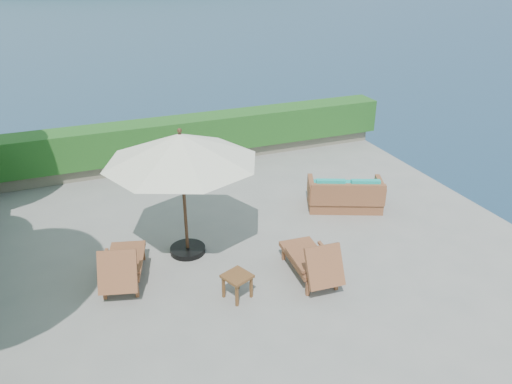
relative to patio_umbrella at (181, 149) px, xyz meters
name	(u,v)px	position (x,y,z in m)	size (l,w,h in m)	color
ground	(257,258)	(1.25, -0.75, -2.29)	(12.00, 12.00, 0.00)	gray
foundation	(257,318)	(1.25, -0.75, -3.84)	(12.00, 12.00, 3.00)	#60594C
ocean	(257,368)	(1.25, -0.75, -5.29)	(600.00, 600.00, 0.00)	#182C4C
planter_wall_far	(187,156)	(1.25, 4.85, -2.11)	(12.00, 0.60, 0.36)	gray
hedge_far	(186,135)	(1.25, 4.85, -1.44)	(12.40, 0.90, 1.00)	#164D1A
patio_umbrella	(181,149)	(0.00, 0.00, 0.00)	(3.03, 3.03, 2.71)	black
lounge_left	(122,265)	(-1.38, -0.60, -1.89)	(1.09, 1.78, 0.96)	brown
lounge_right	(313,261)	(1.98, -1.77, -1.89)	(0.81, 1.69, 0.95)	brown
side_table	(237,279)	(0.46, -1.80, -1.90)	(0.59, 0.59, 0.48)	brown
wicker_loveseat	(345,196)	(4.06, 0.53, -1.95)	(1.98, 1.53, 0.87)	brown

